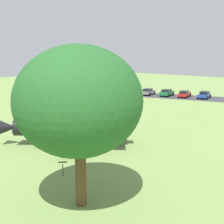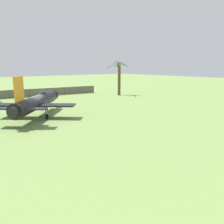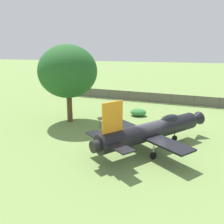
{
  "view_description": "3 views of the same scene",
  "coord_description": "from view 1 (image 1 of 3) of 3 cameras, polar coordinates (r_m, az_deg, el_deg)",
  "views": [
    {
      "loc": [
        22.44,
        -14.64,
        8.15
      ],
      "look_at": [
        -4.07,
        8.75,
        1.5
      ],
      "focal_mm": 46.61,
      "sensor_mm": 36.0,
      "label": 1
    },
    {
      "loc": [
        8.68,
        24.72,
        5.82
      ],
      "look_at": [
        -4.07,
        8.75,
        1.5
      ],
      "focal_mm": 35.22,
      "sensor_mm": 36.0,
      "label": 2
    },
    {
      "loc": [
        -1.56,
        20.32,
        9.05
      ],
      "look_at": [
        3.98,
        -2.37,
        2.5
      ],
      "focal_mm": 40.09,
      "sensor_mm": 36.0,
      "label": 3
    }
  ],
  "objects": [
    {
      "name": "parked_car_red",
      "position": [
        62.31,
        14.04,
        3.49
      ],
      "size": [
        3.26,
        4.88,
        1.39
      ],
      "rotation": [
        0.0,
        0.0,
        1.93
      ],
      "color": "red",
      "rests_on": "ground_plane"
    },
    {
      "name": "parked_car_green",
      "position": [
        63.26,
        10.72,
        3.77
      ],
      "size": [
        3.04,
        4.69,
        1.49
      ],
      "rotation": [
        0.0,
        0.0,
        1.88
      ],
      "color": "#1E6B3D",
      "rests_on": "ground_plane"
    },
    {
      "name": "display_jet",
      "position": [
        27.6,
        -8.83,
        -2.88
      ],
      "size": [
        10.08,
        10.92,
        4.84
      ],
      "rotation": [
        0.0,
        0.0,
        4.0
      ],
      "color": "black",
      "rests_on": "ground_plane"
    },
    {
      "name": "parking_strip",
      "position": [
        63.48,
        10.55,
        3.1
      ],
      "size": [
        41.77,
        22.82,
        0.0
      ],
      "primitive_type": "cube",
      "rotation": [
        0.0,
        0.0,
        3.52
      ],
      "color": "#38383D",
      "rests_on": "ground_plane"
    },
    {
      "name": "info_plaque",
      "position": [
        20.73,
        -9.66,
        -10.11
      ],
      "size": [
        0.67,
        0.72,
        1.14
      ],
      "color": "#333333",
      "rests_on": "ground_plane"
    },
    {
      "name": "parked_car_gray",
      "position": [
        64.55,
        7.11,
        3.99
      ],
      "size": [
        3.05,
        4.59,
        1.45
      ],
      "rotation": [
        0.0,
        0.0,
        1.91
      ],
      "color": "slate",
      "rests_on": "ground_plane"
    },
    {
      "name": "parked_car_black",
      "position": [
        66.03,
        4.18,
        4.19
      ],
      "size": [
        3.37,
        4.58,
        1.45
      ],
      "rotation": [
        0.0,
        0.0,
        5.12
      ],
      "color": "black",
      "rests_on": "ground_plane"
    },
    {
      "name": "ground_plane",
      "position": [
        28.0,
        -7.99,
        -6.37
      ],
      "size": [
        200.0,
        200.0,
        0.0
      ],
      "primitive_type": "plane",
      "color": "#75934C"
    },
    {
      "name": "parked_car_blue",
      "position": [
        61.75,
        17.65,
        3.25
      ],
      "size": [
        3.15,
        4.63,
        1.41
      ],
      "rotation": [
        0.0,
        0.0,
        5.04
      ],
      "color": "#23429E",
      "rests_on": "ground_plane"
    },
    {
      "name": "shade_tree",
      "position": [
        15.4,
        -6.44,
        2.04
      ],
      "size": [
        6.58,
        6.92,
        8.85
      ],
      "color": "brown",
      "rests_on": "ground_plane"
    }
  ]
}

